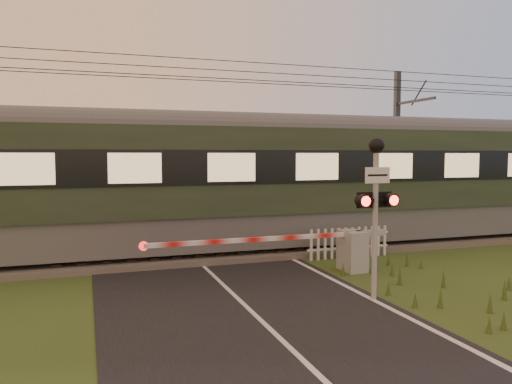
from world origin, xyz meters
name	(u,v)px	position (x,y,z in m)	size (l,w,h in m)	color
ground	(260,321)	(0.00, 0.00, 0.00)	(160.00, 160.00, 0.00)	#35471B
road	(265,324)	(0.02, -0.23, 0.01)	(6.00, 140.00, 0.03)	black
track_bed	(192,254)	(0.00, 6.50, 0.07)	(140.00, 3.40, 0.39)	#47423D
overhead_wires	(190,71)	(0.00, 6.50, 5.72)	(120.00, 0.62, 0.62)	black
boom_gate	(342,249)	(3.45, 3.09, 0.62)	(6.70, 0.85, 1.12)	gray
crossing_signal	(376,189)	(2.80, 0.48, 2.43)	(0.90, 0.36, 3.54)	gray
picket_fence	(349,243)	(4.50, 4.60, 0.48)	(2.77, 0.08, 0.95)	silver
catenary_mast	(397,149)	(9.01, 8.72, 3.41)	(0.21, 2.45, 6.55)	#2D2D30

